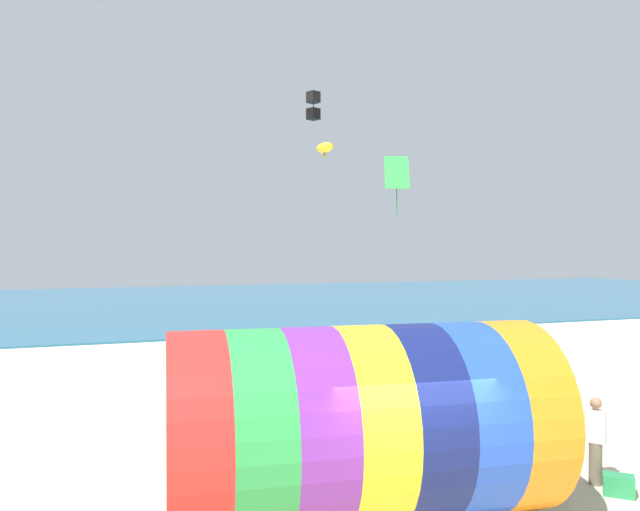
{
  "coord_description": "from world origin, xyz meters",
  "views": [
    {
      "loc": [
        -4.2,
        -8.36,
        4.46
      ],
      "look_at": [
        -0.35,
        3.01,
        4.29
      ],
      "focal_mm": 35.0,
      "sensor_mm": 36.0,
      "label": 1
    }
  ],
  "objects_px": {
    "kite_handler": "(596,440)",
    "kite_yellow_parafoil": "(325,148)",
    "cooler_box": "(619,485)",
    "bystander_near_water": "(364,378)",
    "kite_black_box": "(313,106)",
    "giant_inflatable_tube": "(361,423)",
    "bystander_mid_beach": "(195,386)",
    "kite_green_diamond": "(397,173)"
  },
  "relations": [
    {
      "from": "kite_yellow_parafoil",
      "to": "bystander_mid_beach",
      "type": "bearing_deg",
      "value": -139.86
    },
    {
      "from": "giant_inflatable_tube",
      "to": "kite_green_diamond",
      "type": "xyz_separation_m",
      "value": [
        4.74,
        8.52,
        5.19
      ]
    },
    {
      "from": "giant_inflatable_tube",
      "to": "kite_yellow_parafoil",
      "type": "height_order",
      "value": "kite_yellow_parafoil"
    },
    {
      "from": "giant_inflatable_tube",
      "to": "kite_yellow_parafoil",
      "type": "relative_size",
      "value": 5.72
    },
    {
      "from": "kite_black_box",
      "to": "bystander_near_water",
      "type": "relative_size",
      "value": 0.77
    },
    {
      "from": "bystander_mid_beach",
      "to": "cooler_box",
      "type": "distance_m",
      "value": 9.84
    },
    {
      "from": "giant_inflatable_tube",
      "to": "bystander_near_water",
      "type": "height_order",
      "value": "giant_inflatable_tube"
    },
    {
      "from": "kite_handler",
      "to": "kite_green_diamond",
      "type": "bearing_deg",
      "value": 90.11
    },
    {
      "from": "kite_black_box",
      "to": "kite_yellow_parafoil",
      "type": "bearing_deg",
      "value": -101.95
    },
    {
      "from": "kite_yellow_parafoil",
      "to": "kite_black_box",
      "type": "distance_m",
      "value": 4.29
    },
    {
      "from": "kite_black_box",
      "to": "bystander_near_water",
      "type": "height_order",
      "value": "kite_black_box"
    },
    {
      "from": "kite_handler",
      "to": "kite_green_diamond",
      "type": "xyz_separation_m",
      "value": [
        -0.02,
        8.52,
        5.95
      ]
    },
    {
      "from": "cooler_box",
      "to": "giant_inflatable_tube",
      "type": "bearing_deg",
      "value": 173.43
    },
    {
      "from": "kite_black_box",
      "to": "kite_handler",
      "type": "bearing_deg",
      "value": -86.68
    },
    {
      "from": "kite_green_diamond",
      "to": "kite_yellow_parafoil",
      "type": "bearing_deg",
      "value": 123.3
    },
    {
      "from": "kite_green_diamond",
      "to": "bystander_near_water",
      "type": "xyz_separation_m",
      "value": [
        -1.86,
        -1.77,
        -6.0
      ]
    },
    {
      "from": "kite_green_diamond",
      "to": "giant_inflatable_tube",
      "type": "bearing_deg",
      "value": -119.1
    },
    {
      "from": "kite_handler",
      "to": "cooler_box",
      "type": "bearing_deg",
      "value": -87.85
    },
    {
      "from": "kite_yellow_parafoil",
      "to": "cooler_box",
      "type": "distance_m",
      "value": 13.9
    },
    {
      "from": "kite_handler",
      "to": "kite_black_box",
      "type": "distance_m",
      "value": 17.24
    },
    {
      "from": "bystander_near_water",
      "to": "cooler_box",
      "type": "height_order",
      "value": "bystander_near_water"
    },
    {
      "from": "kite_yellow_parafoil",
      "to": "kite_handler",
      "type": "bearing_deg",
      "value": -81.69
    },
    {
      "from": "bystander_near_water",
      "to": "kite_handler",
      "type": "bearing_deg",
      "value": -74.45
    },
    {
      "from": "kite_black_box",
      "to": "cooler_box",
      "type": "relative_size",
      "value": 2.3
    },
    {
      "from": "cooler_box",
      "to": "kite_handler",
      "type": "bearing_deg",
      "value": 92.15
    },
    {
      "from": "kite_green_diamond",
      "to": "kite_black_box",
      "type": "xyz_separation_m",
      "value": [
        -0.82,
        5.97,
        3.34
      ]
    },
    {
      "from": "kite_yellow_parafoil",
      "to": "bystander_near_water",
      "type": "distance_m",
      "value": 8.23
    },
    {
      "from": "kite_yellow_parafoil",
      "to": "cooler_box",
      "type": "relative_size",
      "value": 2.15
    },
    {
      "from": "kite_yellow_parafoil",
      "to": "bystander_mid_beach",
      "type": "relative_size",
      "value": 0.64
    },
    {
      "from": "kite_yellow_parafoil",
      "to": "bystander_near_water",
      "type": "bearing_deg",
      "value": -93.87
    },
    {
      "from": "giant_inflatable_tube",
      "to": "bystander_mid_beach",
      "type": "xyz_separation_m",
      "value": [
        -1.82,
        6.72,
        -0.69
      ]
    },
    {
      "from": "giant_inflatable_tube",
      "to": "kite_handler",
      "type": "xyz_separation_m",
      "value": [
        4.76,
        -0.01,
        -0.76
      ]
    },
    {
      "from": "giant_inflatable_tube",
      "to": "kite_green_diamond",
      "type": "height_order",
      "value": "kite_green_diamond"
    },
    {
      "from": "kite_green_diamond",
      "to": "kite_black_box",
      "type": "distance_m",
      "value": 6.89
    },
    {
      "from": "kite_yellow_parafoil",
      "to": "bystander_mid_beach",
      "type": "height_order",
      "value": "kite_yellow_parafoil"
    },
    {
      "from": "kite_handler",
      "to": "kite_yellow_parafoil",
      "type": "height_order",
      "value": "kite_yellow_parafoil"
    },
    {
      "from": "kite_black_box",
      "to": "bystander_mid_beach",
      "type": "distance_m",
      "value": 13.35
    },
    {
      "from": "kite_green_diamond",
      "to": "kite_yellow_parafoil",
      "type": "distance_m",
      "value": 3.08
    },
    {
      "from": "kite_yellow_parafoil",
      "to": "cooler_box",
      "type": "height_order",
      "value": "kite_yellow_parafoil"
    },
    {
      "from": "bystander_mid_beach",
      "to": "bystander_near_water",
      "type": "bearing_deg",
      "value": 0.25
    },
    {
      "from": "cooler_box",
      "to": "kite_yellow_parafoil",
      "type": "bearing_deg",
      "value": 98.02
    },
    {
      "from": "giant_inflatable_tube",
      "to": "bystander_mid_beach",
      "type": "bearing_deg",
      "value": 105.14
    }
  ]
}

